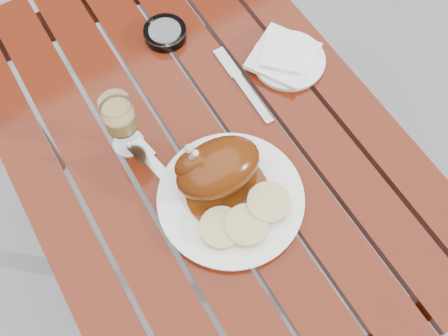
{
  "coord_description": "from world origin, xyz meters",
  "views": [
    {
      "loc": [
        -0.24,
        -0.49,
        1.72
      ],
      "look_at": [
        -0.0,
        -0.11,
        0.78
      ],
      "focal_mm": 40.0,
      "sensor_mm": 36.0,
      "label": 1
    }
  ],
  "objects_px": {
    "dinner_plate": "(231,199)",
    "table": "(206,200)",
    "wine_glass": "(122,125)",
    "side_plate": "(288,61)",
    "ashtray": "(165,33)"
  },
  "relations": [
    {
      "from": "dinner_plate",
      "to": "table",
      "type": "bearing_deg",
      "value": 82.36
    },
    {
      "from": "wine_glass",
      "to": "side_plate",
      "type": "bearing_deg",
      "value": 0.26
    },
    {
      "from": "side_plate",
      "to": "table",
      "type": "bearing_deg",
      "value": -166.45
    },
    {
      "from": "ashtray",
      "to": "table",
      "type": "bearing_deg",
      "value": -103.17
    },
    {
      "from": "table",
      "to": "wine_glass",
      "type": "relative_size",
      "value": 7.34
    },
    {
      "from": "table",
      "to": "wine_glass",
      "type": "distance_m",
      "value": 0.48
    },
    {
      "from": "table",
      "to": "ashtray",
      "type": "bearing_deg",
      "value": 76.83
    },
    {
      "from": "dinner_plate",
      "to": "wine_glass",
      "type": "bearing_deg",
      "value": 117.68
    },
    {
      "from": "wine_glass",
      "to": "side_plate",
      "type": "height_order",
      "value": "wine_glass"
    },
    {
      "from": "table",
      "to": "wine_glass",
      "type": "bearing_deg",
      "value": 155.36
    },
    {
      "from": "dinner_plate",
      "to": "side_plate",
      "type": "relative_size",
      "value": 1.73
    },
    {
      "from": "table",
      "to": "side_plate",
      "type": "distance_m",
      "value": 0.48
    },
    {
      "from": "ashtray",
      "to": "wine_glass",
      "type": "bearing_deg",
      "value": -133.53
    },
    {
      "from": "ashtray",
      "to": "side_plate",
      "type": "bearing_deg",
      "value": -45.84
    },
    {
      "from": "wine_glass",
      "to": "ashtray",
      "type": "height_order",
      "value": "wine_glass"
    }
  ]
}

